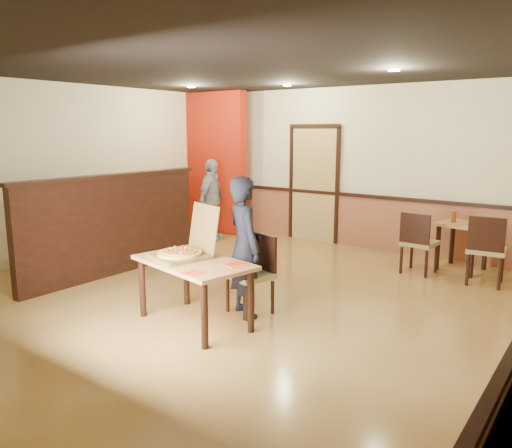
{
  "coord_description": "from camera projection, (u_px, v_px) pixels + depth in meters",
  "views": [
    {
      "loc": [
        3.8,
        -4.64,
        2.06
      ],
      "look_at": [
        0.39,
        0.0,
        0.97
      ],
      "focal_mm": 35.0,
      "sensor_mm": 36.0,
      "label": 1
    }
  ],
  "objects": [
    {
      "name": "floor",
      "position": [
        231.0,
        296.0,
        6.27
      ],
      "size": [
        7.0,
        7.0,
        0.0
      ],
      "primitive_type": "plane",
      "color": "#B58A46",
      "rests_on": "ground"
    },
    {
      "name": "ceiling",
      "position": [
        229.0,
        64.0,
        5.75
      ],
      "size": [
        7.0,
        7.0,
        0.0
      ],
      "primitive_type": "plane",
      "rotation": [
        3.14,
        0.0,
        0.0
      ],
      "color": "black",
      "rests_on": "wall_back"
    },
    {
      "name": "wall_back",
      "position": [
        355.0,
        168.0,
        8.78
      ],
      "size": [
        7.0,
        0.0,
        7.0
      ],
      "primitive_type": "plane",
      "rotation": [
        1.57,
        0.0,
        0.0
      ],
      "color": "beige",
      "rests_on": "floor"
    },
    {
      "name": "wall_left",
      "position": [
        62.0,
        171.0,
        8.04
      ],
      "size": [
        0.0,
        7.0,
        7.0
      ],
      "primitive_type": "plane",
      "rotation": [
        1.57,
        0.0,
        1.57
      ],
      "color": "beige",
      "rests_on": "floor"
    },
    {
      "name": "wainscot_back",
      "position": [
        353.0,
        221.0,
        8.93
      ],
      "size": [
        7.0,
        0.04,
        0.9
      ],
      "primitive_type": "cube",
      "color": "#95583B",
      "rests_on": "floor"
    },
    {
      "name": "chair_rail_back",
      "position": [
        353.0,
        195.0,
        8.83
      ],
      "size": [
        7.0,
        0.06,
        0.06
      ],
      "primitive_type": "cube",
      "color": "black",
      "rests_on": "wall_back"
    },
    {
      "name": "back_door",
      "position": [
        314.0,
        185.0,
        9.28
      ],
      "size": [
        0.9,
        0.06,
        2.1
      ],
      "primitive_type": "cube",
      "color": "tan",
      "rests_on": "wall_back"
    },
    {
      "name": "booth_partition",
      "position": [
        113.0,
        224.0,
        7.13
      ],
      "size": [
        0.2,
        3.1,
        1.44
      ],
      "color": "black",
      "rests_on": "floor"
    },
    {
      "name": "red_accent_panel",
      "position": [
        212.0,
        163.0,
        10.07
      ],
      "size": [
        1.6,
        0.2,
        2.78
      ],
      "primitive_type": "cube",
      "color": "#A21C0B",
      "rests_on": "floor"
    },
    {
      "name": "spot_a",
      "position": [
        191.0,
        87.0,
        8.51
      ],
      "size": [
        0.14,
        0.14,
        0.02
      ],
      "primitive_type": "cylinder",
      "color": "#FFD9B2",
      "rests_on": "ceiling"
    },
    {
      "name": "spot_b",
      "position": [
        287.0,
        85.0,
        8.2
      ],
      "size": [
        0.14,
        0.14,
        0.02
      ],
      "primitive_type": "cylinder",
      "color": "#FFD9B2",
      "rests_on": "ceiling"
    },
    {
      "name": "spot_c",
      "position": [
        394.0,
        70.0,
        6.13
      ],
      "size": [
        0.14,
        0.14,
        0.02
      ],
      "primitive_type": "cylinder",
      "color": "#FFD9B2",
      "rests_on": "ceiling"
    },
    {
      "name": "main_table",
      "position": [
        194.0,
        270.0,
        5.27
      ],
      "size": [
        1.43,
        0.99,
        0.7
      ],
      "rotation": [
        0.0,
        0.0,
        -0.2
      ],
      "color": "#B5844C",
      "rests_on": "floor"
    },
    {
      "name": "diner_chair",
      "position": [
        255.0,
        270.0,
        5.66
      ],
      "size": [
        0.54,
        0.54,
        0.89
      ],
      "rotation": [
        0.0,
        0.0,
        -0.27
      ],
      "color": "olive",
      "rests_on": "floor"
    },
    {
      "name": "side_chair_left",
      "position": [
        418.0,
        241.0,
        7.15
      ],
      "size": [
        0.47,
        0.47,
        0.9
      ],
      "rotation": [
        0.0,
        0.0,
        3.08
      ],
      "color": "olive",
      "rests_on": "floor"
    },
    {
      "name": "side_chair_right",
      "position": [
        486.0,
        247.0,
        6.61
      ],
      "size": [
        0.52,
        0.52,
        0.95
      ],
      "rotation": [
        0.0,
        0.0,
        3.25
      ],
      "color": "olive",
      "rests_on": "floor"
    },
    {
      "name": "side_table",
      "position": [
        463.0,
        234.0,
        7.37
      ],
      "size": [
        0.75,
        0.75,
        0.71
      ],
      "rotation": [
        0.0,
        0.0,
        -0.15
      ],
      "color": "#B5844C",
      "rests_on": "floor"
    },
    {
      "name": "diner",
      "position": [
        244.0,
        247.0,
        5.51
      ],
      "size": [
        0.68,
        0.62,
        1.57
      ],
      "primitive_type": "imported",
      "rotation": [
        0.0,
        0.0,
        2.6
      ],
      "color": "black",
      "rests_on": "floor"
    },
    {
      "name": "passerby",
      "position": [
        211.0,
        200.0,
        9.35
      ],
      "size": [
        0.61,
        0.96,
        1.52
      ],
      "primitive_type": "imported",
      "rotation": [
        0.0,
        0.0,
        1.86
      ],
      "color": "#9B99A2",
      "rests_on": "floor"
    },
    {
      "name": "pizza_box",
      "position": [
        184.0,
        251.0,
        5.37
      ],
      "size": [
        0.67,
        0.74,
        0.55
      ],
      "rotation": [
        0.0,
        0.0,
        -0.28
      ],
      "color": "brown",
      "rests_on": "main_table"
    },
    {
      "name": "pizza",
      "position": [
        180.0,
        253.0,
        5.34
      ],
      "size": [
        0.62,
        0.62,
        0.03
      ],
      "primitive_type": "cylinder",
      "rotation": [
        0.0,
        0.0,
        -0.38
      ],
      "color": "gold",
      "rests_on": "pizza_box"
    },
    {
      "name": "napkin_near",
      "position": [
        193.0,
        273.0,
        4.79
      ],
      "size": [
        0.22,
        0.22,
        0.01
      ],
      "rotation": [
        0.0,
        0.0,
        -0.12
      ],
      "color": "#F24411",
      "rests_on": "main_table"
    },
    {
      "name": "napkin_far",
      "position": [
        235.0,
        264.0,
        5.09
      ],
      "size": [
        0.28,
        0.28,
        0.01
      ],
      "rotation": [
        0.0,
        0.0,
        -0.3
      ],
      "color": "#F24411",
      "rests_on": "main_table"
    },
    {
      "name": "condiment",
      "position": [
        454.0,
        216.0,
        7.39
      ],
      "size": [
        0.07,
        0.07,
        0.17
      ],
      "primitive_type": "cylinder",
      "color": "brown",
      "rests_on": "side_table"
    }
  ]
}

